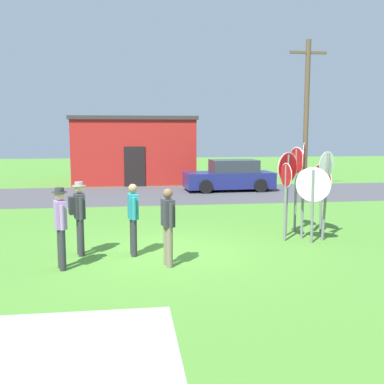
% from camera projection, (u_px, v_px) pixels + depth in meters
% --- Properties ---
extents(ground_plane, '(80.00, 80.00, 0.00)m').
position_uv_depth(ground_plane, '(163.00, 255.00, 10.82)').
color(ground_plane, '#518E33').
extents(street_asphalt, '(60.00, 6.40, 0.01)m').
position_uv_depth(street_asphalt, '(146.00, 195.00, 21.02)').
color(street_asphalt, '#4C4C51').
rests_on(street_asphalt, ground).
extents(concrete_path, '(3.20, 2.40, 0.01)m').
position_uv_depth(concrete_path, '(60.00, 346.00, 6.20)').
color(concrete_path, '#ADAAA3').
rests_on(concrete_path, ground).
extents(building_background, '(6.79, 4.96, 3.70)m').
position_uv_depth(building_background, '(134.00, 149.00, 26.31)').
color(building_background, '#B2231E').
rests_on(building_background, ground).
extents(utility_pole, '(1.80, 0.24, 7.20)m').
position_uv_depth(utility_pole, '(306.00, 113.00, 22.08)').
color(utility_pole, brown).
rests_on(utility_pole, ground).
extents(parked_car_on_street, '(4.36, 2.14, 1.51)m').
position_uv_depth(parked_car_on_street, '(230.00, 177.00, 22.47)').
color(parked_car_on_street, navy).
rests_on(parked_car_on_street, ground).
extents(stop_sign_rear_right, '(0.39, 0.77, 2.60)m').
position_uv_depth(stop_sign_rear_right, '(304.00, 172.00, 12.22)').
color(stop_sign_rear_right, slate).
rests_on(stop_sign_rear_right, ground).
extents(stop_sign_center_cluster, '(0.09, 0.64, 2.08)m').
position_uv_depth(stop_sign_center_cluster, '(286.00, 189.00, 11.99)').
color(stop_sign_center_cluster, slate).
rests_on(stop_sign_center_cluster, ground).
extents(stop_sign_far_back, '(0.18, 0.76, 2.46)m').
position_uv_depth(stop_sign_far_back, '(296.00, 174.00, 13.11)').
color(stop_sign_far_back, slate).
rests_on(stop_sign_far_back, ground).
extents(stop_sign_low_front, '(0.75, 0.57, 1.99)m').
position_uv_depth(stop_sign_low_front, '(313.00, 192.00, 11.75)').
color(stop_sign_low_front, slate).
rests_on(stop_sign_low_front, ground).
extents(stop_sign_tallest, '(0.73, 0.51, 2.34)m').
position_uv_depth(stop_sign_tallest, '(287.00, 178.00, 12.53)').
color(stop_sign_tallest, slate).
rests_on(stop_sign_tallest, ground).
extents(stop_sign_rear_left, '(0.59, 0.40, 2.38)m').
position_uv_depth(stop_sign_rear_left, '(326.00, 181.00, 11.99)').
color(stop_sign_rear_left, slate).
rests_on(stop_sign_rear_left, ground).
extents(stop_sign_leaning_right, '(0.26, 0.88, 1.99)m').
position_uv_depth(stop_sign_leaning_right, '(321.00, 186.00, 13.00)').
color(stop_sign_leaning_right, slate).
rests_on(stop_sign_leaning_right, ground).
extents(person_holding_notes, '(0.29, 0.56, 1.69)m').
position_uv_depth(person_holding_notes, '(168.00, 223.00, 9.79)').
color(person_holding_notes, '#7A6B56').
rests_on(person_holding_notes, ground).
extents(person_on_left, '(0.26, 0.57, 1.69)m').
position_uv_depth(person_on_left, '(133.00, 215.00, 10.64)').
color(person_on_left, '#2D2D33').
rests_on(person_on_left, ground).
extents(person_in_dark_shirt, '(0.42, 0.56, 1.74)m').
position_uv_depth(person_in_dark_shirt, '(79.00, 213.00, 10.63)').
color(person_in_dark_shirt, '#2D2D33').
rests_on(person_in_dark_shirt, ground).
extents(person_in_blue, '(0.32, 0.55, 1.74)m').
position_uv_depth(person_in_blue, '(61.00, 223.00, 9.55)').
color(person_in_blue, '#2D2D33').
rests_on(person_in_blue, ground).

